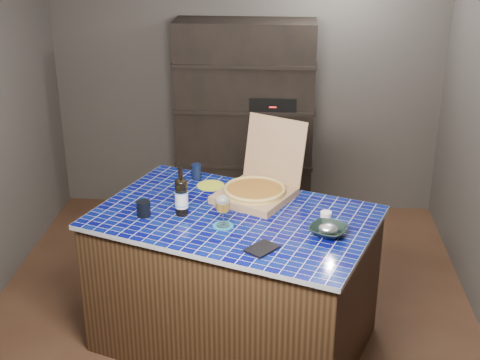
# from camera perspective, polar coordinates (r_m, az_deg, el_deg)

# --- Properties ---
(room) EXTENTS (3.50, 3.50, 3.50)m
(room) POSITION_cam_1_polar(r_m,az_deg,el_deg) (4.41, -0.84, 3.05)
(room) COLOR brown
(room) RESTS_ON ground
(shelving_unit) EXTENTS (1.20, 0.41, 1.80)m
(shelving_unit) POSITION_cam_1_polar(r_m,az_deg,el_deg) (5.96, 0.47, 4.96)
(shelving_unit) COLOR black
(shelving_unit) RESTS_ON floor
(kitchen_island) EXTENTS (1.97, 1.61, 0.93)m
(kitchen_island) POSITION_cam_1_polar(r_m,az_deg,el_deg) (4.38, -0.50, -8.50)
(kitchen_island) COLOR #4C351E
(kitchen_island) RESTS_ON floor
(pizza_box) EXTENTS (0.63, 0.67, 0.48)m
(pizza_box) POSITION_cam_1_polar(r_m,az_deg,el_deg) (4.37, 1.45, -0.70)
(pizza_box) COLOR #90704A
(pizza_box) RESTS_ON kitchen_island
(mead_bottle) EXTENTS (0.08, 0.08, 0.32)m
(mead_bottle) POSITION_cam_1_polar(r_m,az_deg,el_deg) (4.13, -5.03, -1.38)
(mead_bottle) COLOR black
(mead_bottle) RESTS_ON kitchen_island
(teal_trivet) EXTENTS (0.12, 0.12, 0.01)m
(teal_trivet) POSITION_cam_1_polar(r_m,az_deg,el_deg) (4.02, -1.46, -3.93)
(teal_trivet) COLOR #1A6A8A
(teal_trivet) RESTS_ON kitchen_island
(wine_glass) EXTENTS (0.09, 0.09, 0.20)m
(wine_glass) POSITION_cam_1_polar(r_m,az_deg,el_deg) (3.96, -1.48, -2.12)
(wine_glass) COLOR white
(wine_glass) RESTS_ON teal_trivet
(tumbler) EXTENTS (0.09, 0.09, 0.10)m
(tumbler) POSITION_cam_1_polar(r_m,az_deg,el_deg) (4.17, -8.23, -2.43)
(tumbler) COLOR black
(tumbler) RESTS_ON kitchen_island
(dvd_case) EXTENTS (0.21, 0.22, 0.01)m
(dvd_case) POSITION_cam_1_polar(r_m,az_deg,el_deg) (3.77, 1.88, -5.88)
(dvd_case) COLOR black
(dvd_case) RESTS_ON kitchen_island
(bowl) EXTENTS (0.29, 0.29, 0.05)m
(bowl) POSITION_cam_1_polar(r_m,az_deg,el_deg) (3.95, 7.54, -4.30)
(bowl) COLOR black
(bowl) RESTS_ON kitchen_island
(foil_contents) EXTENTS (0.12, 0.10, 0.06)m
(foil_contents) POSITION_cam_1_polar(r_m,az_deg,el_deg) (3.94, 7.55, -4.13)
(foil_contents) COLOR silver
(foil_contents) RESTS_ON bowl
(white_jar) EXTENTS (0.07, 0.07, 0.06)m
(white_jar) POSITION_cam_1_polar(r_m,az_deg,el_deg) (4.11, 7.34, -3.09)
(white_jar) COLOR white
(white_jar) RESTS_ON kitchen_island
(navy_cup) EXTENTS (0.07, 0.07, 0.11)m
(navy_cup) POSITION_cam_1_polar(r_m,az_deg,el_deg) (4.67, -3.73, 0.72)
(navy_cup) COLOR black
(navy_cup) RESTS_ON kitchen_island
(green_trivet) EXTENTS (0.19, 0.19, 0.01)m
(green_trivet) POSITION_cam_1_polar(r_m,az_deg,el_deg) (4.57, -2.51, -0.47)
(green_trivet) COLOR gold
(green_trivet) RESTS_ON kitchen_island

